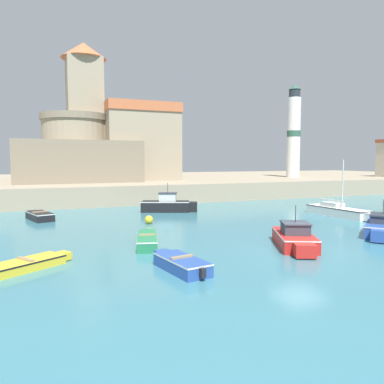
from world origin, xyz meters
The scene contains 14 objects.
ground_plane centered at (0.00, 0.00, 0.00)m, with size 200.00×200.00×0.00m, color teal.
quay_seawall centered at (0.00, 41.56, 1.03)m, with size 120.00×40.00×2.06m, color gray.
dinghy_blue_0 centered at (-7.00, -1.05, 0.31)m, with size 1.68×3.71×0.64m.
sailboat_white_1 centered at (10.48, 8.33, 0.45)m, with size 1.77×6.53×4.70m.
dinghy_yellow_2 centered at (-12.95, 1.61, 0.23)m, with size 3.62×2.78×0.48m.
motorboat_red_3 centered at (0.14, 0.61, 0.50)m, with size 3.37×4.94×2.25m.
motorboat_black_4 centered at (-1.73, 16.44, 0.64)m, with size 5.14×3.21×2.62m.
motorboat_blue_5 centered at (7.36, 1.33, 0.50)m, with size 5.35×4.68×2.20m.
dinghy_green_6 centered at (-7.05, 4.00, 0.31)m, with size 1.98×4.12×0.65m.
dinghy_black_7 centered at (-12.48, 15.79, 0.33)m, with size 2.18×3.91×0.68m.
mooring_buoy centered at (-5.06, 10.75, 0.30)m, with size 0.61×0.61×0.61m, color yellow.
church centered at (-1.40, 36.17, 7.90)m, with size 14.21×15.00×17.35m.
fortress centered at (-8.00, 34.43, 5.12)m, with size 14.21×14.21×8.36m.
lighthouse centered at (24.00, 32.19, 8.93)m, with size 2.05×2.05×14.11m.
Camera 1 is at (-12.38, -15.50, 4.61)m, focal length 35.00 mm.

